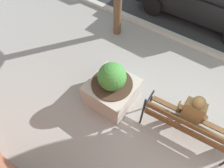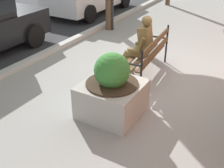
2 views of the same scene
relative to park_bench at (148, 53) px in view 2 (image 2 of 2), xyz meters
name	(u,v)px [view 2 (image 2 of 2)]	position (x,y,z in m)	size (l,w,h in m)	color
ground_plane	(154,73)	(0.18, -0.11, -0.54)	(80.00, 80.00, 0.00)	gray
curb_stone	(57,48)	(0.18, 2.79, -0.48)	(60.00, 0.20, 0.12)	#B2AFA8
park_bench	(148,53)	(0.00, 0.00, 0.00)	(1.83, 0.66, 0.95)	brown
bronze_statue_seated	(139,47)	(-0.06, 0.21, 0.12)	(0.61, 0.81, 1.37)	brown
concrete_planter	(112,91)	(-1.74, -0.08, -0.09)	(1.01, 1.01, 1.16)	#A8A399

